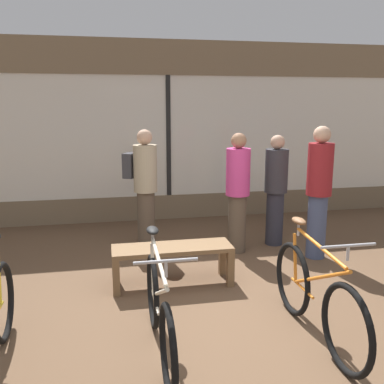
# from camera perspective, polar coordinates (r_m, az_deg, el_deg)

# --- Properties ---
(ground_plane) EXTENTS (24.00, 24.00, 0.00)m
(ground_plane) POSITION_cam_1_polar(r_m,az_deg,el_deg) (4.48, 4.42, -16.44)
(ground_plane) COLOR brown
(shop_back_wall) EXTENTS (12.00, 0.08, 3.20)m
(shop_back_wall) POSITION_cam_1_polar(r_m,az_deg,el_deg) (7.78, -3.19, 8.22)
(shop_back_wall) COLOR #7A664C
(shop_back_wall) RESTS_ON ground_plane
(bicycle_left) EXTENTS (0.46, 1.74, 1.04)m
(bicycle_left) POSITION_cam_1_polar(r_m,az_deg,el_deg) (3.75, -4.41, -15.69)
(bicycle_left) COLOR black
(bicycle_left) RESTS_ON ground_plane
(bicycle_right) EXTENTS (0.46, 1.75, 1.05)m
(bicycle_right) POSITION_cam_1_polar(r_m,az_deg,el_deg) (4.13, 16.13, -13.28)
(bicycle_right) COLOR black
(bicycle_right) RESTS_ON ground_plane
(display_bench) EXTENTS (1.40, 0.44, 0.48)m
(display_bench) POSITION_cam_1_polar(r_m,az_deg,el_deg) (5.07, -2.65, -8.17)
(display_bench) COLOR brown
(display_bench) RESTS_ON ground_plane
(customer_near_rack) EXTENTS (0.38, 0.51, 1.72)m
(customer_near_rack) POSITION_cam_1_polar(r_m,az_deg,el_deg) (6.10, 6.09, 0.45)
(customer_near_rack) COLOR brown
(customer_near_rack) RESTS_ON ground_plane
(customer_by_window) EXTENTS (0.42, 0.42, 1.66)m
(customer_by_window) POSITION_cam_1_polar(r_m,az_deg,el_deg) (6.50, 11.11, 0.51)
(customer_by_window) COLOR #2D2D38
(customer_by_window) RESTS_ON ground_plane
(customer_mid_floor) EXTENTS (0.56, 0.49, 1.75)m
(customer_mid_floor) POSITION_cam_1_polar(r_m,az_deg,el_deg) (6.24, -6.36, 0.91)
(customer_mid_floor) COLOR brown
(customer_mid_floor) RESTS_ON ground_plane
(customer_near_bench) EXTENTS (0.43, 0.43, 1.82)m
(customer_near_bench) POSITION_cam_1_polar(r_m,az_deg,el_deg) (6.06, 16.55, 0.34)
(customer_near_bench) COLOR #424C6B
(customer_near_bench) RESTS_ON ground_plane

